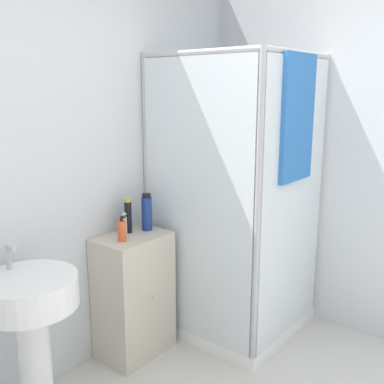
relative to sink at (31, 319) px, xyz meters
The scene contains 8 objects.
wall_back 0.77m from the sink, 45.18° to the left, with size 6.40×0.06×2.50m, color silver.
shower_enclosure 1.50m from the sink, ahead, with size 0.91×0.94×1.93m.
vanity_cabinet 0.84m from the sink, ahead, with size 0.46×0.34×0.81m.
sink is the anchor object (origin of this frame).
soap_dispenser 0.75m from the sink, ahead, with size 0.05×0.05×0.16m.
shampoo_bottle_tall_black 0.91m from the sink, 12.87° to the left, with size 0.05×0.05×0.23m.
shampoo_bottle_blue 1.01m from the sink, ahead, with size 0.07×0.07×0.24m.
lotion_bottle_white 0.84m from the sink, 12.75° to the left, with size 0.04×0.05×0.15m.
Camera 1 is at (-1.39, -0.45, 1.70)m, focal length 42.00 mm.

